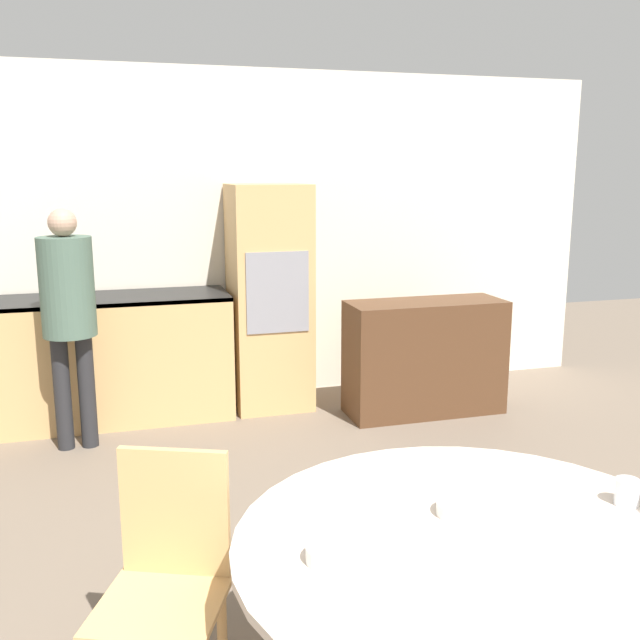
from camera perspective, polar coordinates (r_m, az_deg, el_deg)
name	(u,v)px	position (r m, az deg, el deg)	size (l,w,h in m)	color
wall_back	(238,238)	(5.76, -6.56, 6.57)	(6.13, 0.05, 2.60)	silver
kitchen_counter	(88,358)	(5.48, -18.07, -2.94)	(2.06, 0.60, 0.93)	tan
oven_unit	(269,297)	(5.52, -4.07, 1.82)	(0.59, 0.59, 1.73)	tan
sideboard	(425,357)	(5.48, 8.37, -2.97)	(1.19, 0.45, 0.87)	#51331E
dining_table	(477,591)	(2.37, 12.46, -20.43)	(1.49, 1.49, 0.74)	#51331E
chair_far_left	(168,571)	(2.58, -12.06, -19.07)	(0.53, 0.53, 0.91)	tan
person_standing	(68,303)	(4.88, -19.50, 1.26)	(0.34, 0.34, 1.59)	#262628
cup	(627,492)	(2.63, 23.35, -12.53)	(0.08, 0.08, 0.09)	silver
bowl_centre	(462,508)	(2.42, 11.28, -14.56)	(0.16, 0.16, 0.04)	white
bowl_far	(333,554)	(2.12, 1.04, -18.18)	(0.16, 0.16, 0.05)	white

